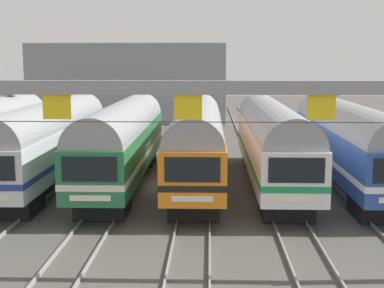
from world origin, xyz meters
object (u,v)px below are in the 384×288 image
at_px(commuter_train_silver, 50,138).
at_px(commuter_train_green, 123,138).
at_px(commuter_train_orange, 197,139).
at_px(commuter_train_blue, 347,139).
at_px(commuter_train_white, 272,139).
at_px(catenary_gantry, 122,115).

height_order(commuter_train_silver, commuter_train_green, same).
height_order(commuter_train_orange, commuter_train_blue, commuter_train_blue).
xyz_separation_m(commuter_train_white, catenary_gantry, (-6.33, -13.49, 2.68)).
height_order(commuter_train_orange, commuter_train_white, same).
bearing_deg(commuter_train_blue, catenary_gantry, -128.01).
height_order(commuter_train_white, commuter_train_blue, commuter_train_blue).
bearing_deg(commuter_train_green, commuter_train_white, 0.00).
bearing_deg(commuter_train_orange, commuter_train_silver, 180.00).
relative_size(commuter_train_silver, commuter_train_blue, 1.00).
bearing_deg(commuter_train_green, commuter_train_blue, 0.02).
bearing_deg(commuter_train_white, catenary_gantry, -115.13).
distance_m(commuter_train_blue, catenary_gantry, 17.34).
relative_size(commuter_train_silver, catenary_gantry, 0.69).
bearing_deg(catenary_gantry, commuter_train_green, 98.89).
distance_m(commuter_train_silver, commuter_train_blue, 16.88).
xyz_separation_m(commuter_train_green, commuter_train_blue, (12.66, 0.00, 0.00)).
height_order(commuter_train_silver, catenary_gantry, catenary_gantry).
relative_size(commuter_train_green, catenary_gantry, 0.69).
height_order(commuter_train_orange, catenary_gantry, catenary_gantry).
xyz_separation_m(commuter_train_blue, catenary_gantry, (-10.55, -13.50, 2.67)).
xyz_separation_m(commuter_train_white, commuter_train_blue, (4.22, 0.00, 0.00)).
bearing_deg(commuter_train_blue, commuter_train_orange, -179.97).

